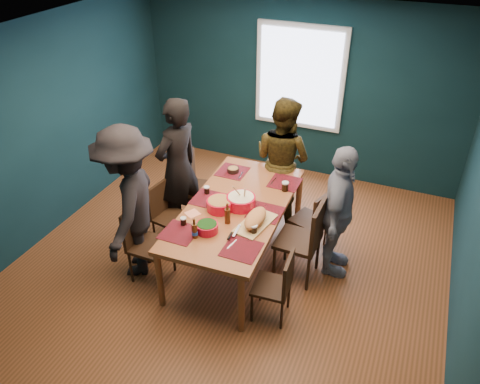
% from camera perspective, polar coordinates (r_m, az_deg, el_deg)
% --- Properties ---
extents(room, '(5.01, 5.01, 2.71)m').
position_cam_1_polar(room, '(5.32, 0.36, 4.87)').
color(room, '#974F2B').
rests_on(room, ground).
extents(dining_table, '(1.16, 2.19, 0.82)m').
position_cam_1_polar(dining_table, '(5.42, -0.44, -2.36)').
color(dining_table, '#98522D').
rests_on(dining_table, floor).
extents(chair_left_far, '(0.52, 0.52, 0.99)m').
position_cam_1_polar(chair_left_far, '(6.29, -5.25, 1.17)').
color(chair_left_far, '#311D10').
rests_on(chair_left_far, floor).
extents(chair_left_mid, '(0.44, 0.44, 0.85)m').
position_cam_1_polar(chair_left_mid, '(5.93, -9.03, -2.22)').
color(chair_left_mid, '#311D10').
rests_on(chair_left_mid, floor).
extents(chair_left_near, '(0.42, 0.42, 0.93)m').
position_cam_1_polar(chair_left_near, '(5.45, -11.75, -5.49)').
color(chair_left_near, '#311D10').
rests_on(chair_left_near, floor).
extents(chair_right_far, '(0.48, 0.48, 0.85)m').
position_cam_1_polar(chair_right_far, '(5.82, 9.10, -3.02)').
color(chair_right_far, '#311D10').
rests_on(chair_right_far, floor).
extents(chair_right_mid, '(0.48, 0.48, 1.04)m').
position_cam_1_polar(chair_right_mid, '(5.32, 8.15, -5.31)').
color(chair_right_mid, '#311D10').
rests_on(chair_right_mid, floor).
extents(chair_right_near, '(0.40, 0.40, 0.83)m').
position_cam_1_polar(chair_right_near, '(4.90, 4.78, -10.93)').
color(chair_right_near, '#311D10').
rests_on(chair_right_near, floor).
extents(person_far_left, '(0.62, 0.77, 1.85)m').
position_cam_1_polar(person_far_left, '(5.96, -7.59, 2.97)').
color(person_far_left, black).
rests_on(person_far_left, floor).
extents(person_back, '(1.01, 0.90, 1.73)m').
position_cam_1_polar(person_back, '(6.25, 5.18, 4.00)').
color(person_back, black).
rests_on(person_back, floor).
extents(person_right, '(0.49, 1.00, 1.64)m').
position_cam_1_polar(person_right, '(5.37, 11.84, -2.49)').
color(person_right, silver).
rests_on(person_right, floor).
extents(person_near_left, '(1.03, 1.35, 1.85)m').
position_cam_1_polar(person_near_left, '(5.36, -13.38, -1.38)').
color(person_near_left, black).
rests_on(person_near_left, floor).
extents(bowl_salad, '(0.30, 0.30, 0.13)m').
position_cam_1_polar(bowl_salad, '(5.28, -2.48, -1.52)').
color(bowl_salad, red).
rests_on(bowl_salad, dining_table).
extents(bowl_dumpling, '(0.33, 0.33, 0.31)m').
position_cam_1_polar(bowl_dumpling, '(5.32, 0.12, -1.11)').
color(bowl_dumpling, red).
rests_on(bowl_dumpling, dining_table).
extents(bowl_herbs, '(0.24, 0.24, 0.10)m').
position_cam_1_polar(bowl_herbs, '(4.96, -4.03, -4.30)').
color(bowl_herbs, red).
rests_on(bowl_herbs, dining_table).
extents(cutting_board, '(0.37, 0.68, 0.15)m').
position_cam_1_polar(cutting_board, '(5.04, 1.87, -3.36)').
color(cutting_board, tan).
rests_on(cutting_board, dining_table).
extents(small_bowl, '(0.15, 0.15, 0.06)m').
position_cam_1_polar(small_bowl, '(6.01, -0.85, 2.71)').
color(small_bowl, black).
rests_on(small_bowl, dining_table).
extents(beer_bottle_a, '(0.06, 0.06, 0.24)m').
position_cam_1_polar(beer_bottle_a, '(4.87, -5.56, -4.71)').
color(beer_bottle_a, '#431F0C').
rests_on(beer_bottle_a, dining_table).
extents(beer_bottle_b, '(0.06, 0.06, 0.25)m').
position_cam_1_polar(beer_bottle_b, '(5.05, -1.54, -2.88)').
color(beer_bottle_b, '#431F0C').
rests_on(beer_bottle_b, dining_table).
extents(cola_glass_a, '(0.07, 0.07, 0.09)m').
position_cam_1_polar(cola_glass_a, '(5.08, -6.91, -3.52)').
color(cola_glass_a, black).
rests_on(cola_glass_a, dining_table).
extents(cola_glass_b, '(0.08, 0.08, 0.11)m').
position_cam_1_polar(cola_glass_b, '(4.92, 1.69, -4.52)').
color(cola_glass_b, black).
rests_on(cola_glass_b, dining_table).
extents(cola_glass_c, '(0.08, 0.08, 0.12)m').
position_cam_1_polar(cola_glass_c, '(5.64, 5.53, 0.74)').
color(cola_glass_c, black).
rests_on(cola_glass_c, dining_table).
extents(cola_glass_d, '(0.07, 0.07, 0.10)m').
position_cam_1_polar(cola_glass_d, '(5.58, -4.07, 0.27)').
color(cola_glass_d, black).
rests_on(cola_glass_d, dining_table).
extents(napkin_a, '(0.15, 0.15, 0.00)m').
position_cam_1_polar(napkin_a, '(5.33, 3.95, -2.07)').
color(napkin_a, '#FF906B').
rests_on(napkin_a, dining_table).
extents(napkin_b, '(0.19, 0.19, 0.00)m').
position_cam_1_polar(napkin_b, '(5.27, -5.81, -2.62)').
color(napkin_b, '#FF906B').
rests_on(napkin_b, dining_table).
extents(napkin_c, '(0.15, 0.15, 0.00)m').
position_cam_1_polar(napkin_c, '(4.75, -0.68, -7.02)').
color(napkin_c, '#FF906B').
rests_on(napkin_c, dining_table).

